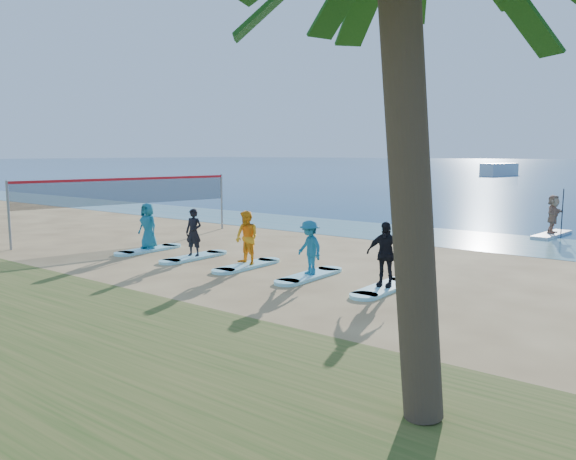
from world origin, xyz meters
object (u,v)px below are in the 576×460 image
Objects in this scene: surfboard_0 at (149,250)px; student_1 at (194,232)px; student_2 at (247,238)px; surfboard_4 at (384,288)px; surfboard_2 at (247,266)px; student_4 at (385,254)px; boat_offshore_a at (499,176)px; surfboard_3 at (309,276)px; surfboard_1 at (194,257)px; student_0 at (148,226)px; paddleboarder at (553,214)px; student_3 at (310,247)px; paddleboard at (552,234)px; volleyball_net at (128,192)px.

student_1 is (2.35, 0.00, 0.83)m from surfboard_0.
student_2 reaches higher than surfboard_4.
student_4 is at bearing 0.00° from surfboard_2.
student_2 reaches higher than student_1.
surfboard_3 is (17.74, -75.06, 0.04)m from boat_offshore_a.
student_0 is at bearing 180.00° from surfboard_1.
paddleboarder reaches higher than student_3.
student_2 is at bearing 180.00° from surfboard_4.
student_4 reaches higher than paddleboarder.
surfboard_0 is 1.00× the size of surfboard_2.
surfboard_3 is 2.51m from student_4.
paddleboard is 13.17m from surfboard_3.
student_0 is at bearing -123.60° from paddleboard.
surfboard_3 is at bearing 180.00° from surfboard_4.
volleyball_net is at bearing 171.63° from surfboard_3.
student_1 is 0.71× the size of surfboard_4.
surfboard_3 is (-3.54, -12.69, -0.88)m from paddleboarder.
surfboard_1 is at bearing 180.00° from surfboard_4.
volleyball_net is 17.71m from paddleboarder.
paddleboard is 1.96× the size of student_3.
student_0 is 4.77m from surfboard_2.
student_1 is at bearing -116.75° from paddleboard.
student_4 is at bearing -14.57° from student_1.
paddleboarder is 0.99× the size of student_0.
student_1 reaches higher than surfboard_3.
student_0 is at bearing -159.21° from student_3.
student_3 reaches higher than surfboard_2.
boat_offshore_a is 76.19m from surfboard_1.
surfboard_1 is 7.04m from surfboard_4.
surfboard_3 is (10.15, -1.49, -1.86)m from volleyball_net.
surfboard_3 is (7.04, 0.00, -0.86)m from student_0.
boat_offshore_a is at bearing 96.52° from student_4.
student_3 is at bearing 0.00° from surfboard_0.
student_3 reaches higher than surfboard_3.
student_0 is at bearing 0.00° from surfboard_0.
student_4 is (20.09, -75.06, 0.93)m from boat_offshore_a.
paddleboard is 16.54m from student_0.
student_4 is (2.35, 0.00, 0.07)m from student_3.
student_4 is (9.39, 0.00, 0.88)m from surfboard_0.
surfboard_2 is (7.80, -1.49, -1.86)m from volleyball_net.
volleyball_net reaches higher than surfboard_2.
paddleboard is 1.36× the size of surfboard_4.
student_1 is (5.45, -1.49, -1.03)m from volleyball_net.
surfboard_0 is at bearing 141.21° from paddleboarder.
volleyball_net is 4.02× the size of surfboard_4.
paddleboarder is 0.21× the size of boat_offshore_a.
paddleboard is 14.01m from student_2.
student_1 is 1.02× the size of student_3.
boat_offshore_a is 77.13m from surfboard_3.
student_0 is 0.74× the size of surfboard_4.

